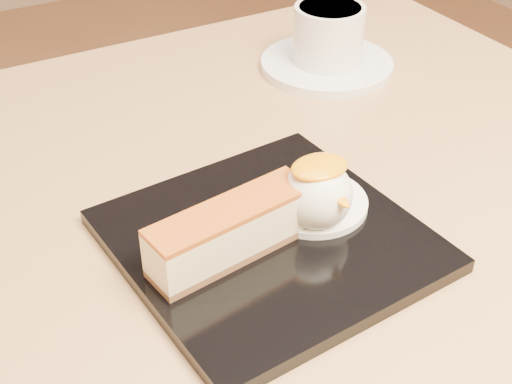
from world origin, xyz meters
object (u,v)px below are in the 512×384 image
table (293,346)px  coffee_cup (330,32)px  dessert_plate (269,240)px  saucer (327,64)px  ice_cream_scoop (317,195)px  cheesecake (231,231)px

table → coffee_cup: coffee_cup is taller
dessert_plate → saucer: 0.32m
dessert_plate → ice_cream_scoop: 0.05m
dessert_plate → cheesecake: cheesecake is taller
table → ice_cream_scoop: 0.20m
ice_cream_scoop → table: bearing=89.5°
dessert_plate → cheesecake: (-0.03, -0.01, 0.03)m
cheesecake → ice_cream_scoop: (0.08, 0.00, 0.01)m
saucer → table: bearing=-128.8°
cheesecake → ice_cream_scoop: ice_cream_scoop is taller
cheesecake → table: bearing=9.9°
dessert_plate → cheesecake: bearing=-171.9°
ice_cream_scoop → dessert_plate: bearing=172.9°
table → ice_cream_scoop: bearing=-90.5°
cheesecake → coffee_cup: (0.25, 0.24, 0.01)m
cheesecake → saucer: bearing=36.1°
dessert_plate → coffee_cup: (0.22, 0.24, 0.04)m
table → dessert_plate: bearing=-154.3°
cheesecake → saucer: cheesecake is taller
cheesecake → saucer: (0.25, 0.24, -0.03)m
ice_cream_scoop → saucer: 0.30m
table → dessert_plate: dessert_plate is taller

